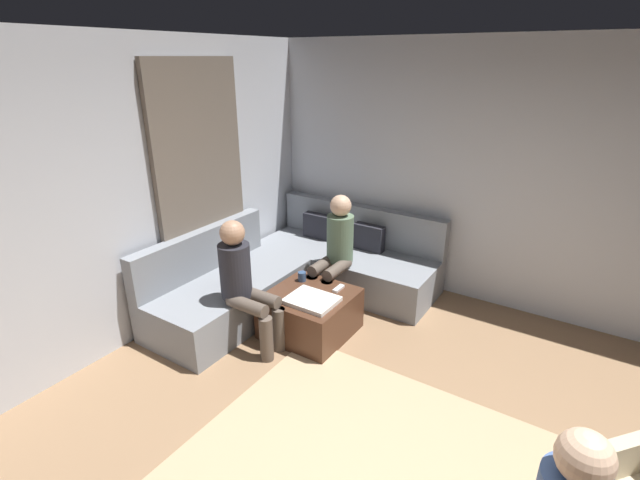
{
  "coord_description": "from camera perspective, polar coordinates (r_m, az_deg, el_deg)",
  "views": [
    {
      "loc": [
        0.59,
        -1.78,
        2.5
      ],
      "look_at": [
        -1.63,
        1.63,
        0.85
      ],
      "focal_mm": 25.54,
      "sensor_mm": 36.0,
      "label": 1
    }
  ],
  "objects": [
    {
      "name": "folded_blanket",
      "position": [
        4.17,
        -1.04,
        -7.56
      ],
      "size": [
        0.44,
        0.36,
        0.04
      ],
      "primitive_type": "cube",
      "color": "white",
      "rests_on": "ottoman"
    },
    {
      "name": "sectional_couch",
      "position": [
        5.05,
        -2.77,
        -4.07
      ],
      "size": [
        2.1,
        2.55,
        0.87
      ],
      "color": "gray",
      "rests_on": "ground_plane"
    },
    {
      "name": "coffee_mug",
      "position": [
        4.53,
        -2.28,
        -4.59
      ],
      "size": [
        0.08,
        0.08,
        0.1
      ],
      "primitive_type": "cylinder",
      "color": "#334C72",
      "rests_on": "ottoman"
    },
    {
      "name": "wall_back",
      "position": [
        4.9,
        25.3,
        6.36
      ],
      "size": [
        6.0,
        0.12,
        2.7
      ],
      "primitive_type": "cube",
      "color": "silver",
      "rests_on": "ground_plane"
    },
    {
      "name": "wall_left",
      "position": [
        4.12,
        -28.89,
        3.03
      ],
      "size": [
        0.12,
        6.0,
        2.7
      ],
      "primitive_type": "cube",
      "color": "silver",
      "rests_on": "ground_plane"
    },
    {
      "name": "ottoman",
      "position": [
        4.42,
        -1.23,
        -9.16
      ],
      "size": [
        0.76,
        0.76,
        0.42
      ],
      "primitive_type": "cube",
      "color": "#4C2D1E",
      "rests_on": "ground_plane"
    },
    {
      "name": "curtain_panel",
      "position": [
        4.78,
        -14.56,
        6.18
      ],
      "size": [
        0.06,
        1.1,
        2.5
      ],
      "primitive_type": "cube",
      "color": "#726659",
      "rests_on": "ground_plane"
    },
    {
      "name": "game_remote",
      "position": [
        4.39,
        2.33,
        -6.09
      ],
      "size": [
        0.05,
        0.15,
        0.02
      ],
      "primitive_type": "cube",
      "color": "white",
      "rests_on": "ottoman"
    },
    {
      "name": "person_on_couch_side",
      "position": [
        4.09,
        -9.51,
        -5.03
      ],
      "size": [
        0.6,
        0.3,
        1.2
      ],
      "rotation": [
        0.0,
        0.0,
        -1.57
      ],
      "color": "brown",
      "rests_on": "ground_plane"
    },
    {
      "name": "person_on_couch_back",
      "position": [
        4.71,
        1.92,
        -0.99
      ],
      "size": [
        0.3,
        0.6,
        1.2
      ],
      "rotation": [
        0.0,
        0.0,
        3.14
      ],
      "color": "brown",
      "rests_on": "ground_plane"
    }
  ]
}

